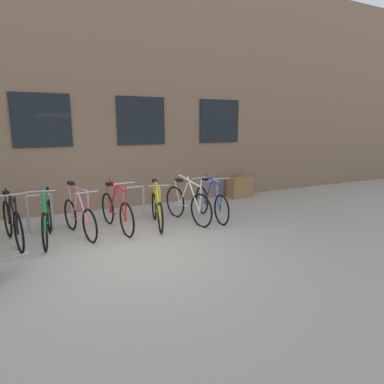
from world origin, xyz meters
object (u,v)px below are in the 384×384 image
(bicycle_white, at_px, (187,204))
(bicycle_green, at_px, (47,221))
(bicycle_black, at_px, (12,223))
(bicycle_blue, at_px, (211,203))
(bicycle_red, at_px, (117,211))
(bicycle_yellow, at_px, (157,209))
(bicycle_pink, at_px, (79,217))
(planter_box, at_px, (240,187))

(bicycle_white, bearing_deg, bicycle_green, 179.78)
(bicycle_green, bearing_deg, bicycle_black, 170.00)
(bicycle_green, bearing_deg, bicycle_blue, -0.72)
(bicycle_red, bearing_deg, bicycle_blue, -3.78)
(bicycle_white, distance_m, bicycle_red, 1.61)
(bicycle_white, height_order, bicycle_yellow, bicycle_white)
(bicycle_yellow, distance_m, bicycle_blue, 1.34)
(bicycle_pink, relative_size, planter_box, 2.36)
(bicycle_white, xyz_separation_m, bicycle_blue, (0.60, -0.03, -0.02))
(bicycle_red, xyz_separation_m, bicycle_blue, (2.20, -0.15, -0.01))
(bicycle_white, xyz_separation_m, planter_box, (2.54, 1.61, -0.10))
(bicycle_green, xyz_separation_m, bicycle_blue, (3.56, -0.05, -0.01))
(bicycle_green, distance_m, planter_box, 5.73)
(bicycle_pink, bearing_deg, bicycle_blue, -2.07)
(bicycle_green, bearing_deg, bicycle_pink, 5.92)
(bicycle_blue, xyz_separation_m, bicycle_pink, (-2.96, 0.11, -0.01))
(bicycle_green, relative_size, bicycle_blue, 1.01)
(planter_box, bearing_deg, bicycle_white, -147.64)
(bicycle_white, bearing_deg, bicycle_yellow, 179.38)
(bicycle_pink, bearing_deg, bicycle_yellow, -2.30)
(bicycle_pink, height_order, planter_box, bicycle_pink)
(bicycle_green, distance_m, bicycle_white, 2.96)
(bicycle_red, height_order, bicycle_yellow, bicycle_red)
(bicycle_yellow, bearing_deg, bicycle_blue, -1.78)
(bicycle_black, bearing_deg, bicycle_yellow, -2.17)
(bicycle_pink, bearing_deg, bicycle_green, -174.08)
(bicycle_white, relative_size, bicycle_black, 0.99)
(bicycle_blue, bearing_deg, bicycle_pink, 177.93)
(bicycle_pink, bearing_deg, bicycle_black, 178.01)
(bicycle_blue, distance_m, planter_box, 2.55)
(bicycle_green, relative_size, bicycle_red, 0.99)
(bicycle_green, bearing_deg, bicycle_red, 4.26)
(bicycle_blue, bearing_deg, planter_box, 40.26)
(bicycle_green, bearing_deg, planter_box, 16.21)
(bicycle_white, bearing_deg, bicycle_red, 176.00)
(bicycle_white, bearing_deg, bicycle_black, 178.16)
(bicycle_green, relative_size, bicycle_white, 1.01)
(bicycle_black, relative_size, planter_box, 2.52)
(bicycle_red, relative_size, bicycle_blue, 1.02)
(bicycle_white, bearing_deg, bicycle_pink, 178.23)
(bicycle_black, xyz_separation_m, bicycle_pink, (1.18, -0.04, -0.02))
(bicycle_black, bearing_deg, bicycle_red, -0.06)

